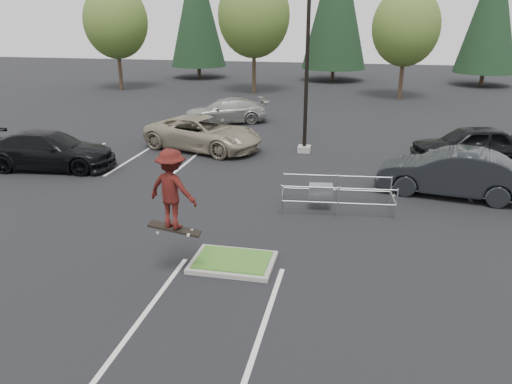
% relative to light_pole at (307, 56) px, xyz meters
% --- Properties ---
extents(ground, '(120.00, 120.00, 0.00)m').
position_rel_light_pole_xyz_m(ground, '(-0.50, -12.00, -4.56)').
color(ground, black).
rests_on(ground, ground).
extents(grass_median, '(2.20, 1.60, 0.16)m').
position_rel_light_pole_xyz_m(grass_median, '(-0.50, -12.00, -4.48)').
color(grass_median, gray).
rests_on(grass_median, ground).
extents(stall_lines, '(22.62, 17.60, 0.01)m').
position_rel_light_pole_xyz_m(stall_lines, '(-1.85, -5.98, -4.56)').
color(stall_lines, silver).
rests_on(stall_lines, ground).
extents(light_pole, '(0.70, 0.60, 10.12)m').
position_rel_light_pole_xyz_m(light_pole, '(0.00, 0.00, 0.00)').
color(light_pole, gray).
rests_on(light_pole, ground).
extents(decid_a, '(5.44, 5.44, 8.91)m').
position_rel_light_pole_xyz_m(decid_a, '(-18.51, 18.03, 1.02)').
color(decid_a, '#38281C').
rests_on(decid_a, ground).
extents(decid_b, '(5.89, 5.89, 9.64)m').
position_rel_light_pole_xyz_m(decid_b, '(-6.51, 18.53, 1.48)').
color(decid_b, '#38281C').
rests_on(decid_b, ground).
extents(decid_c, '(5.12, 5.12, 8.38)m').
position_rel_light_pole_xyz_m(decid_c, '(5.49, 17.83, 0.69)').
color(decid_c, '#38281C').
rests_on(decid_c, ground).
extents(conif_a, '(5.72, 5.72, 13.00)m').
position_rel_light_pole_xyz_m(conif_a, '(-14.50, 28.00, 2.54)').
color(conif_a, '#38281C').
rests_on(conif_a, ground).
extents(conif_c, '(5.50, 5.50, 12.50)m').
position_rel_light_pole_xyz_m(conif_c, '(13.50, 27.50, 2.29)').
color(conif_c, '#38281C').
rests_on(conif_c, ground).
extents(cart_corral, '(3.92, 1.73, 1.08)m').
position_rel_light_pole_xyz_m(cart_corral, '(1.57, -7.49, -3.88)').
color(cart_corral, '#95979D').
rests_on(cart_corral, ground).
extents(skateboarder, '(1.42, 1.02, 2.18)m').
position_rel_light_pole_xyz_m(skateboarder, '(-1.70, -13.00, -2.16)').
color(skateboarder, black).
rests_on(skateboarder, ground).
extents(car_l_tan, '(6.46, 4.33, 1.65)m').
position_rel_light_pole_xyz_m(car_l_tan, '(-5.00, -0.50, -3.74)').
color(car_l_tan, gray).
rests_on(car_l_tan, ground).
extents(car_l_black, '(5.79, 2.86, 1.62)m').
position_rel_light_pole_xyz_m(car_l_black, '(-10.50, -5.00, -3.75)').
color(car_l_black, black).
rests_on(car_l_black, ground).
extents(car_r_charc, '(5.50, 2.70, 1.73)m').
position_rel_light_pole_xyz_m(car_r_charc, '(6.00, -5.00, -3.69)').
color(car_r_charc, black).
rests_on(car_r_charc, ground).
extents(car_r_black, '(5.39, 3.05, 1.73)m').
position_rel_light_pole_xyz_m(car_r_black, '(7.50, -0.50, -3.69)').
color(car_r_black, black).
rests_on(car_r_black, ground).
extents(car_far_silver, '(5.52, 3.89, 1.48)m').
position_rel_light_pole_xyz_m(car_far_silver, '(-5.50, 6.00, -3.82)').
color(car_far_silver, '#9A9A95').
rests_on(car_far_silver, ground).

